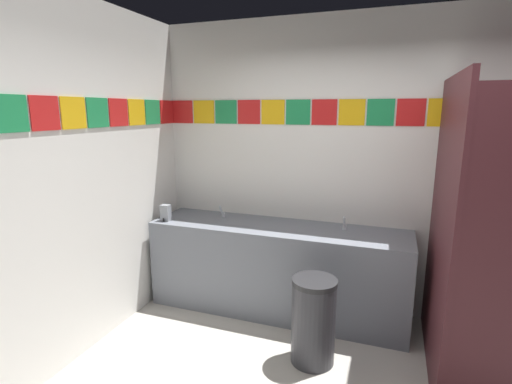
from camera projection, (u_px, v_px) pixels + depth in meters
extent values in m
cube|color=white|center=(363.00, 169.00, 3.59)|extent=(3.99, 0.08, 2.78)
cube|color=red|center=(183.00, 112.00, 4.06)|extent=(0.23, 0.01, 0.23)
cube|color=yellow|center=(204.00, 112.00, 3.97)|extent=(0.23, 0.01, 0.23)
cube|color=#1E8C4C|center=(226.00, 112.00, 3.89)|extent=(0.23, 0.01, 0.23)
cube|color=red|center=(249.00, 112.00, 3.81)|extent=(0.23, 0.01, 0.23)
cube|color=yellow|center=(273.00, 112.00, 3.73)|extent=(0.23, 0.01, 0.23)
cube|color=#1E8C4C|center=(298.00, 112.00, 3.65)|extent=(0.23, 0.01, 0.23)
cube|color=red|center=(324.00, 112.00, 3.56)|extent=(0.23, 0.01, 0.23)
cube|color=yellow|center=(352.00, 112.00, 3.48)|extent=(0.23, 0.01, 0.23)
cube|color=#1E8C4C|center=(381.00, 112.00, 3.40)|extent=(0.23, 0.01, 0.23)
cube|color=red|center=(411.00, 112.00, 3.32)|extent=(0.23, 0.01, 0.23)
cube|color=yellow|center=(443.00, 112.00, 3.23)|extent=(0.23, 0.01, 0.23)
cube|color=#1E8C4C|center=(476.00, 113.00, 3.15)|extent=(0.23, 0.01, 0.23)
cube|color=red|center=(511.00, 113.00, 3.07)|extent=(0.23, 0.01, 0.23)
cube|color=white|center=(49.00, 188.00, 2.73)|extent=(0.08, 3.25, 2.78)
cube|color=#1E8C4C|center=(11.00, 114.00, 2.37)|extent=(0.01, 0.23, 0.23)
cube|color=red|center=(45.00, 113.00, 2.60)|extent=(0.01, 0.23, 0.23)
cube|color=yellow|center=(74.00, 113.00, 2.83)|extent=(0.01, 0.23, 0.23)
cube|color=#1E8C4C|center=(98.00, 113.00, 3.06)|extent=(0.01, 0.23, 0.23)
cube|color=red|center=(119.00, 112.00, 3.29)|extent=(0.01, 0.23, 0.23)
cube|color=yellow|center=(137.00, 112.00, 3.53)|extent=(0.01, 0.23, 0.23)
cube|color=#1E8C4C|center=(153.00, 112.00, 3.76)|extent=(0.01, 0.23, 0.23)
cube|color=red|center=(167.00, 112.00, 3.99)|extent=(0.01, 0.23, 0.23)
cube|color=slate|center=(277.00, 269.00, 3.71)|extent=(2.44, 0.61, 0.86)
cube|color=slate|center=(285.00, 222.00, 3.90)|extent=(2.44, 0.03, 0.08)
cylinder|color=#F4E3C7|center=(217.00, 226.00, 3.81)|extent=(0.34, 0.34, 0.10)
cylinder|color=#F4E3C7|center=(342.00, 240.00, 3.41)|extent=(0.34, 0.34, 0.10)
cylinder|color=silver|center=(223.00, 215.00, 3.92)|extent=(0.04, 0.04, 0.05)
cylinder|color=silver|center=(221.00, 210.00, 3.86)|extent=(0.02, 0.06, 0.09)
cylinder|color=silver|center=(344.00, 227.00, 3.52)|extent=(0.04, 0.04, 0.05)
cylinder|color=silver|center=(344.00, 221.00, 3.46)|extent=(0.02, 0.06, 0.09)
cube|color=gray|center=(166.00, 213.00, 3.79)|extent=(0.09, 0.07, 0.16)
cylinder|color=black|center=(163.00, 220.00, 3.77)|extent=(0.02, 0.02, 0.03)
cube|color=#471E23|center=(442.00, 228.00, 2.81)|extent=(0.04, 1.30, 2.17)
cylinder|color=silver|center=(460.00, 242.00, 2.20)|extent=(0.02, 0.02, 0.10)
cylinder|color=white|center=(498.00, 341.00, 2.94)|extent=(0.38, 0.38, 0.40)
torus|color=white|center=(501.00, 315.00, 2.89)|extent=(0.39, 0.39, 0.05)
cube|color=white|center=(497.00, 285.00, 3.06)|extent=(0.34, 0.17, 0.34)
cylinder|color=#333338|center=(313.00, 323.00, 2.96)|extent=(0.34, 0.34, 0.65)
cylinder|color=#262628|center=(315.00, 282.00, 2.89)|extent=(0.34, 0.34, 0.04)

